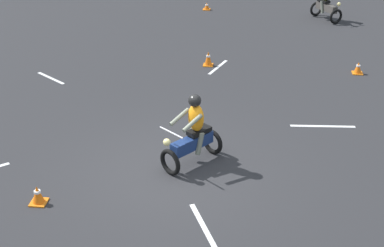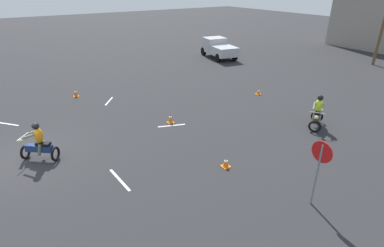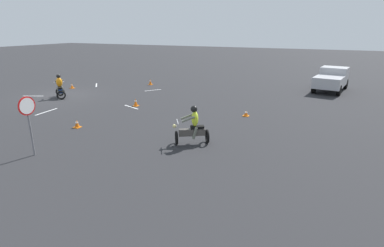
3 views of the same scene
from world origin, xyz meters
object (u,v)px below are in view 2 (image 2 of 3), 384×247
at_px(motorcycle_rider_foreground, 39,144).
at_px(stop_sign, 320,161).
at_px(traffic_cone_far_center, 76,93).
at_px(motorcycle_rider_background, 317,113).
at_px(pickup_truck, 219,48).
at_px(traffic_cone_far_right, 258,92).
at_px(traffic_cone_mid_left, 226,163).
at_px(traffic_cone_near_right, 170,119).

relative_size(motorcycle_rider_foreground, stop_sign, 0.72).
relative_size(motorcycle_rider_foreground, traffic_cone_far_center, 3.50).
xyz_separation_m(motorcycle_rider_background, pickup_truck, (-14.55, 5.18, 0.20)).
xyz_separation_m(motorcycle_rider_foreground, traffic_cone_far_center, (-6.84, 3.06, -0.50)).
height_order(motorcycle_rider_background, pickup_truck, pickup_truck).
xyz_separation_m(pickup_truck, stop_sign, (18.11, -10.24, 0.71)).
height_order(stop_sign, traffic_cone_far_center, stop_sign).
height_order(motorcycle_rider_background, traffic_cone_far_right, motorcycle_rider_background).
bearing_deg(traffic_cone_mid_left, pickup_truck, 143.00).
bearing_deg(motorcycle_rider_foreground, traffic_cone_near_right, -48.65).
bearing_deg(pickup_truck, traffic_cone_far_center, -155.98).
distance_m(motorcycle_rider_foreground, traffic_cone_near_right, 6.15).
bearing_deg(traffic_cone_far_center, pickup_truck, 103.91).
xyz_separation_m(traffic_cone_near_right, traffic_cone_far_center, (-6.68, -3.07, -0.00)).
xyz_separation_m(stop_sign, traffic_cone_far_right, (-8.56, 6.05, -1.48)).
distance_m(motorcycle_rider_background, stop_sign, 6.25).
xyz_separation_m(traffic_cone_mid_left, traffic_cone_far_right, (-5.35, 7.04, -0.03)).
bearing_deg(motorcycle_rider_background, traffic_cone_far_right, -42.93).
distance_m(motorcycle_rider_foreground, pickup_truck, 20.03).
bearing_deg(traffic_cone_far_center, motorcycle_rider_background, 38.92).
height_order(traffic_cone_mid_left, traffic_cone_far_right, traffic_cone_mid_left).
xyz_separation_m(motorcycle_rider_foreground, motorcycle_rider_background, (4.21, 11.98, 0.00)).
bearing_deg(pickup_truck, stop_sign, -109.38).
bearing_deg(traffic_cone_far_center, stop_sign, 14.82).
height_order(motorcycle_rider_background, traffic_cone_far_center, motorcycle_rider_background).
bearing_deg(motorcycle_rider_foreground, traffic_cone_mid_left, -87.74).
bearing_deg(traffic_cone_near_right, pickup_truck, 132.69).
bearing_deg(traffic_cone_far_center, motorcycle_rider_foreground, -24.06).
distance_m(traffic_cone_near_right, traffic_cone_mid_left, 4.73).
relative_size(pickup_truck, traffic_cone_far_center, 9.28).
bearing_deg(traffic_cone_far_right, stop_sign, -35.27).
bearing_deg(motorcycle_rider_foreground, traffic_cone_far_right, -46.68).
bearing_deg(traffic_cone_far_right, pickup_truck, 156.34).
distance_m(pickup_truck, stop_sign, 20.81).
distance_m(stop_sign, traffic_cone_far_right, 10.59).
bearing_deg(traffic_cone_mid_left, traffic_cone_far_center, -165.85).
distance_m(pickup_truck, traffic_cone_mid_left, 18.67).
distance_m(motorcycle_rider_foreground, traffic_cone_far_center, 7.51).
height_order(traffic_cone_mid_left, traffic_cone_far_center, traffic_cone_far_center).
distance_m(motorcycle_rider_foreground, stop_sign, 10.45).
bearing_deg(motorcycle_rider_background, stop_sign, 93.48).
height_order(motorcycle_rider_foreground, traffic_cone_far_center, motorcycle_rider_foreground).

